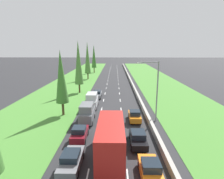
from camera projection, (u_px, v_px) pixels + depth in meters
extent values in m
plane|color=#28282B|center=(113.00, 82.00, 60.27)|extent=(300.00, 300.00, 0.00)
cube|color=#478433|center=(74.00, 82.00, 60.46)|extent=(14.00, 140.00, 0.04)
cube|color=#478433|center=(158.00, 82.00, 60.05)|extent=(14.00, 140.00, 0.04)
cube|color=#9E9B93|center=(131.00, 81.00, 60.09)|extent=(0.44, 120.00, 0.85)
cube|color=white|center=(87.00, 176.00, 16.40)|extent=(0.14, 2.00, 0.01)
cube|color=white|center=(95.00, 142.00, 22.25)|extent=(0.14, 2.00, 0.01)
cube|color=white|center=(99.00, 122.00, 28.10)|extent=(0.14, 2.00, 0.01)
cube|color=white|center=(102.00, 109.00, 33.96)|extent=(0.14, 2.00, 0.01)
cube|color=white|center=(104.00, 100.00, 39.81)|extent=(0.14, 2.00, 0.01)
cube|color=white|center=(105.00, 93.00, 45.66)|extent=(0.14, 2.00, 0.01)
cube|color=white|center=(106.00, 88.00, 51.52)|extent=(0.14, 2.00, 0.01)
cube|color=white|center=(107.00, 84.00, 57.37)|extent=(0.14, 2.00, 0.01)
cube|color=white|center=(108.00, 81.00, 63.22)|extent=(0.14, 2.00, 0.01)
cube|color=white|center=(108.00, 78.00, 69.08)|extent=(0.14, 2.00, 0.01)
cube|color=white|center=(109.00, 75.00, 74.93)|extent=(0.14, 2.00, 0.01)
cube|color=white|center=(109.00, 73.00, 80.78)|extent=(0.14, 2.00, 0.01)
cube|color=white|center=(110.00, 72.00, 86.63)|extent=(0.14, 2.00, 0.01)
cube|color=white|center=(110.00, 70.00, 92.49)|extent=(0.14, 2.00, 0.01)
cube|color=white|center=(110.00, 69.00, 98.34)|extent=(0.14, 2.00, 0.01)
cube|color=white|center=(111.00, 67.00, 104.19)|extent=(0.14, 2.00, 0.01)
cube|color=white|center=(111.00, 66.00, 110.05)|extent=(0.14, 2.00, 0.01)
cube|color=white|center=(111.00, 65.00, 115.90)|extent=(0.14, 2.00, 0.01)
cube|color=white|center=(128.00, 176.00, 16.34)|extent=(0.14, 2.00, 0.01)
cube|color=white|center=(124.00, 142.00, 22.20)|extent=(0.14, 2.00, 0.01)
cube|color=white|center=(122.00, 122.00, 28.05)|extent=(0.14, 2.00, 0.01)
cube|color=white|center=(121.00, 109.00, 33.90)|extent=(0.14, 2.00, 0.01)
cube|color=white|center=(120.00, 100.00, 39.76)|extent=(0.14, 2.00, 0.01)
cube|color=white|center=(119.00, 93.00, 45.61)|extent=(0.14, 2.00, 0.01)
cube|color=white|center=(119.00, 88.00, 51.46)|extent=(0.14, 2.00, 0.01)
cube|color=white|center=(119.00, 84.00, 57.32)|extent=(0.14, 2.00, 0.01)
cube|color=white|center=(118.00, 81.00, 63.17)|extent=(0.14, 2.00, 0.01)
cube|color=white|center=(118.00, 78.00, 69.02)|extent=(0.14, 2.00, 0.01)
cube|color=white|center=(118.00, 75.00, 74.88)|extent=(0.14, 2.00, 0.01)
cube|color=white|center=(118.00, 73.00, 80.73)|extent=(0.14, 2.00, 0.01)
cube|color=white|center=(117.00, 72.00, 86.58)|extent=(0.14, 2.00, 0.01)
cube|color=white|center=(117.00, 70.00, 92.44)|extent=(0.14, 2.00, 0.01)
cube|color=white|center=(117.00, 69.00, 98.29)|extent=(0.14, 2.00, 0.01)
cube|color=white|center=(117.00, 67.00, 104.14)|extent=(0.14, 2.00, 0.01)
cube|color=white|center=(117.00, 66.00, 109.99)|extent=(0.14, 2.00, 0.01)
cube|color=white|center=(117.00, 65.00, 115.85)|extent=(0.14, 2.00, 0.01)
cube|color=slate|center=(71.00, 161.00, 17.38)|extent=(1.76, 4.50, 0.72)
cube|color=#19232D|center=(71.00, 156.00, 17.09)|extent=(1.56, 1.90, 0.60)
cylinder|color=black|center=(67.00, 156.00, 18.83)|extent=(0.22, 0.64, 0.64)
cylinder|color=black|center=(83.00, 156.00, 18.81)|extent=(0.22, 0.64, 0.64)
cylinder|color=black|center=(59.00, 174.00, 16.11)|extent=(0.22, 0.64, 0.64)
cylinder|color=black|center=(77.00, 175.00, 16.09)|extent=(0.22, 0.64, 0.64)
cube|color=maroon|center=(80.00, 134.00, 22.76)|extent=(1.68, 3.90, 0.76)
cube|color=#19232D|center=(79.00, 130.00, 22.32)|extent=(1.52, 1.60, 0.64)
cylinder|color=black|center=(76.00, 132.00, 24.04)|extent=(0.22, 0.64, 0.64)
cylinder|color=black|center=(88.00, 133.00, 24.01)|extent=(0.22, 0.64, 0.64)
cylinder|color=black|center=(71.00, 142.00, 21.68)|extent=(0.22, 0.64, 0.64)
cylinder|color=black|center=(85.00, 142.00, 21.66)|extent=(0.22, 0.64, 0.64)
cube|color=black|center=(111.00, 152.00, 19.01)|extent=(2.20, 9.40, 0.56)
cube|color=teal|center=(112.00, 124.00, 22.18)|extent=(2.40, 2.20, 2.50)
cube|color=#B21E19|center=(111.00, 140.00, 17.51)|extent=(2.44, 7.20, 3.30)
cylinder|color=black|center=(102.00, 139.00, 22.31)|extent=(0.22, 0.64, 0.64)
cylinder|color=black|center=(121.00, 139.00, 22.27)|extent=(0.22, 0.64, 0.64)
cylinder|color=black|center=(98.00, 168.00, 16.96)|extent=(0.22, 0.64, 0.64)
cylinder|color=black|center=(123.00, 168.00, 16.93)|extent=(0.22, 0.64, 0.64)
cylinder|color=black|center=(97.00, 176.00, 15.91)|extent=(0.22, 0.64, 0.64)
cylinder|color=black|center=(123.00, 176.00, 15.87)|extent=(0.22, 0.64, 0.64)
cube|color=orange|center=(150.00, 170.00, 16.04)|extent=(1.68, 3.90, 0.76)
cube|color=#19232D|center=(151.00, 165.00, 15.59)|extent=(1.52, 1.60, 0.64)
cylinder|color=black|center=(139.00, 166.00, 17.31)|extent=(0.22, 0.64, 0.64)
cylinder|color=black|center=(156.00, 166.00, 17.29)|extent=(0.22, 0.64, 0.64)
cube|color=slate|center=(87.00, 115.00, 28.24)|extent=(1.90, 4.90, 1.40)
cube|color=slate|center=(87.00, 108.00, 27.68)|extent=(1.80, 3.10, 1.10)
cylinder|color=black|center=(83.00, 116.00, 29.89)|extent=(0.22, 0.64, 0.64)
cylinder|color=black|center=(94.00, 116.00, 29.87)|extent=(0.22, 0.64, 0.64)
cylinder|color=black|center=(80.00, 123.00, 26.93)|extent=(0.22, 0.64, 0.64)
cylinder|color=black|center=(92.00, 123.00, 26.90)|extent=(0.22, 0.64, 0.64)
cube|color=black|center=(138.00, 139.00, 21.59)|extent=(1.76, 4.50, 0.72)
cube|color=#19232D|center=(138.00, 134.00, 21.30)|extent=(1.56, 1.90, 0.60)
cylinder|color=black|center=(130.00, 136.00, 23.04)|extent=(0.22, 0.64, 0.64)
cylinder|color=black|center=(143.00, 136.00, 23.02)|extent=(0.22, 0.64, 0.64)
cylinder|color=black|center=(132.00, 148.00, 20.32)|extent=(0.22, 0.64, 0.64)
cylinder|color=black|center=(147.00, 148.00, 20.30)|extent=(0.22, 0.64, 0.64)
cube|color=silver|center=(92.00, 102.00, 34.76)|extent=(1.90, 4.90, 1.40)
cube|color=silver|center=(92.00, 96.00, 34.20)|extent=(1.80, 3.10, 1.10)
cylinder|color=black|center=(89.00, 103.00, 36.41)|extent=(0.22, 0.64, 0.64)
cylinder|color=black|center=(98.00, 104.00, 36.38)|extent=(0.22, 0.64, 0.64)
cylinder|color=black|center=(86.00, 108.00, 33.45)|extent=(0.22, 0.64, 0.64)
cylinder|color=black|center=(96.00, 109.00, 33.42)|extent=(0.22, 0.64, 0.64)
cube|color=slate|center=(97.00, 95.00, 41.82)|extent=(1.76, 4.50, 0.72)
cube|color=#19232D|center=(97.00, 92.00, 41.53)|extent=(1.56, 1.90, 0.60)
cylinder|color=black|center=(94.00, 95.00, 43.27)|extent=(0.22, 0.64, 0.64)
cylinder|color=black|center=(101.00, 95.00, 43.25)|extent=(0.22, 0.64, 0.64)
cylinder|color=black|center=(93.00, 98.00, 40.55)|extent=(0.22, 0.64, 0.64)
cylinder|color=black|center=(100.00, 98.00, 40.53)|extent=(0.22, 0.64, 0.64)
cube|color=orange|center=(135.00, 116.00, 28.52)|extent=(1.68, 3.90, 0.76)
cube|color=#19232D|center=(135.00, 113.00, 28.08)|extent=(1.52, 1.60, 0.64)
cylinder|color=black|center=(129.00, 116.00, 29.80)|extent=(0.22, 0.64, 0.64)
cylinder|color=black|center=(138.00, 116.00, 29.77)|extent=(0.22, 0.64, 0.64)
cylinder|color=black|center=(130.00, 122.00, 27.44)|extent=(0.22, 0.64, 0.64)
cylinder|color=black|center=(141.00, 122.00, 27.41)|extent=(0.22, 0.64, 0.64)
cube|color=red|center=(109.00, 120.00, 27.17)|extent=(1.68, 3.90, 0.76)
cube|color=#19232D|center=(109.00, 116.00, 26.72)|extent=(1.52, 1.60, 0.64)
cylinder|color=black|center=(105.00, 119.00, 28.44)|extent=(0.22, 0.64, 0.64)
cylinder|color=black|center=(115.00, 119.00, 28.42)|extent=(0.22, 0.64, 0.64)
cylinder|color=black|center=(104.00, 126.00, 26.08)|extent=(0.22, 0.64, 0.64)
cylinder|color=black|center=(115.00, 126.00, 26.06)|extent=(0.22, 0.64, 0.64)
cylinder|color=#4C3823|center=(63.00, 109.00, 30.90)|extent=(0.40, 0.40, 2.20)
cone|color=#3D752D|center=(61.00, 77.00, 29.74)|extent=(2.06, 2.06, 8.40)
cylinder|color=#4C3823|center=(80.00, 88.00, 46.23)|extent=(0.40, 0.40, 2.20)
cone|color=#4C7F38|center=(79.00, 63.00, 44.85)|extent=(2.11, 2.11, 10.39)
cylinder|color=#4C3823|center=(88.00, 76.00, 65.88)|extent=(0.40, 0.40, 2.20)
cone|color=#4C7F38|center=(87.00, 58.00, 64.48)|extent=(2.12, 2.12, 10.59)
cylinder|color=#4C3823|center=(94.00, 70.00, 83.03)|extent=(0.40, 0.40, 2.20)
cone|color=#3D752D|center=(94.00, 56.00, 81.69)|extent=(2.10, 2.10, 9.93)
cylinder|color=gray|center=(157.00, 92.00, 27.78)|extent=(0.20, 0.20, 9.00)
cylinder|color=gray|center=(149.00, 62.00, 26.85)|extent=(2.80, 0.12, 0.12)
cube|color=silver|center=(139.00, 63.00, 26.89)|extent=(0.60, 0.28, 0.20)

